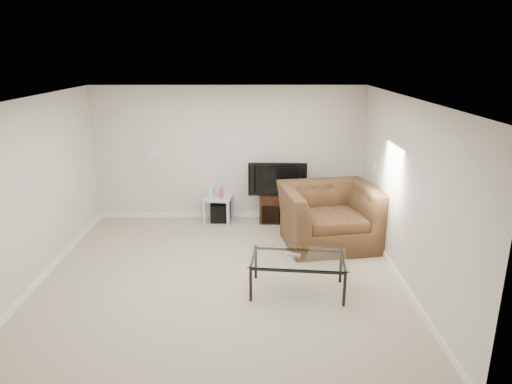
{
  "coord_description": "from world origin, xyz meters",
  "views": [
    {
      "loc": [
        0.45,
        -5.83,
        3.05
      ],
      "look_at": [
        0.5,
        1.2,
        0.9
      ],
      "focal_mm": 32.0,
      "sensor_mm": 36.0,
      "label": 1
    }
  ],
  "objects_px": {
    "coffee_table": "(298,274)",
    "tv_stand": "(277,207)",
    "subwoofer": "(220,212)",
    "recliner": "(329,206)",
    "side_table": "(219,209)",
    "television": "(277,178)"
  },
  "relations": [
    {
      "from": "coffee_table",
      "to": "tv_stand",
      "type": "bearing_deg",
      "value": 92.94
    },
    {
      "from": "subwoofer",
      "to": "side_table",
      "type": "bearing_deg",
      "value": -153.81
    },
    {
      "from": "tv_stand",
      "to": "television",
      "type": "xyz_separation_m",
      "value": [
        -0.0,
        -0.03,
        0.58
      ]
    },
    {
      "from": "side_table",
      "to": "coffee_table",
      "type": "bearing_deg",
      "value": -65.2
    },
    {
      "from": "coffee_table",
      "to": "recliner",
      "type": "bearing_deg",
      "value": 67.52
    },
    {
      "from": "subwoofer",
      "to": "recliner",
      "type": "relative_size",
      "value": 0.23
    },
    {
      "from": "tv_stand",
      "to": "coffee_table",
      "type": "distance_m",
      "value": 2.68
    },
    {
      "from": "television",
      "to": "side_table",
      "type": "xyz_separation_m",
      "value": [
        -1.1,
        0.03,
        -0.61
      ]
    },
    {
      "from": "tv_stand",
      "to": "television",
      "type": "relative_size",
      "value": 0.66
    },
    {
      "from": "television",
      "to": "subwoofer",
      "type": "height_order",
      "value": "television"
    },
    {
      "from": "tv_stand",
      "to": "subwoofer",
      "type": "relative_size",
      "value": 1.86
    },
    {
      "from": "tv_stand",
      "to": "television",
      "type": "height_order",
      "value": "television"
    },
    {
      "from": "television",
      "to": "recliner",
      "type": "bearing_deg",
      "value": -51.3
    },
    {
      "from": "subwoofer",
      "to": "recliner",
      "type": "height_order",
      "value": "recliner"
    },
    {
      "from": "recliner",
      "to": "television",
      "type": "bearing_deg",
      "value": 117.81
    },
    {
      "from": "recliner",
      "to": "side_table",
      "type": "bearing_deg",
      "value": 140.99
    },
    {
      "from": "tv_stand",
      "to": "recliner",
      "type": "distance_m",
      "value": 1.4
    },
    {
      "from": "television",
      "to": "recliner",
      "type": "distance_m",
      "value": 1.33
    },
    {
      "from": "coffee_table",
      "to": "side_table",
      "type": "bearing_deg",
      "value": 114.8
    },
    {
      "from": "tv_stand",
      "to": "subwoofer",
      "type": "bearing_deg",
      "value": -179.62
    },
    {
      "from": "recliner",
      "to": "subwoofer",
      "type": "bearing_deg",
      "value": 140.2
    },
    {
      "from": "side_table",
      "to": "recliner",
      "type": "distance_m",
      "value": 2.22
    }
  ]
}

